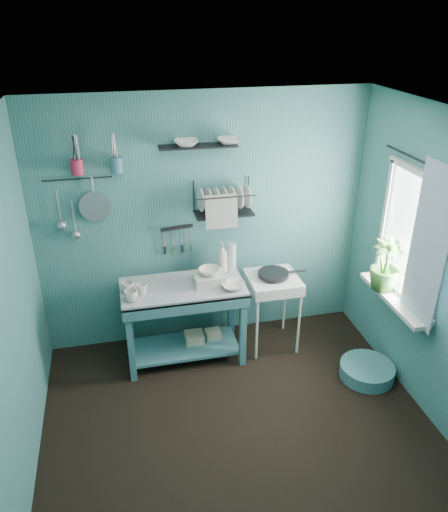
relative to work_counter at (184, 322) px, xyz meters
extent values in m
plane|color=black|center=(0.29, -1.09, -0.41)|extent=(3.20, 3.20, 0.00)
plane|color=silver|center=(0.29, -1.09, 2.09)|extent=(3.20, 3.20, 0.00)
plane|color=#356C6A|center=(0.29, 0.41, 0.84)|extent=(3.20, 0.00, 3.20)
plane|color=#356C6A|center=(0.29, -2.59, 0.84)|extent=(3.20, 0.00, 3.20)
plane|color=#356C6A|center=(-1.31, -1.09, 0.84)|extent=(0.00, 3.00, 3.00)
plane|color=#356C6A|center=(1.89, -1.09, 0.84)|extent=(0.00, 3.00, 3.00)
cube|color=#386D77|center=(0.00, 0.00, 0.00)|extent=(1.16, 0.59, 0.81)
imported|color=silver|center=(-0.48, -0.16, 0.46)|extent=(0.12, 0.12, 0.10)
imported|color=silver|center=(-0.38, -0.06, 0.45)|extent=(0.14, 0.14, 0.09)
imported|color=silver|center=(-0.50, 0.00, 0.46)|extent=(0.17, 0.17, 0.10)
cube|color=beige|center=(0.25, -0.02, 0.46)|extent=(0.28, 0.22, 0.10)
imported|color=silver|center=(0.25, -0.02, 0.54)|extent=(0.20, 0.19, 0.06)
imported|color=beige|center=(0.42, 0.20, 0.56)|extent=(0.11, 0.12, 0.30)
cylinder|color=#A8B5BB|center=(0.52, 0.22, 0.55)|extent=(0.09, 0.09, 0.28)
imported|color=silver|center=(0.45, -0.15, 0.43)|extent=(0.22, 0.22, 0.05)
cube|color=silver|center=(0.89, 0.02, -0.02)|extent=(0.54, 0.54, 0.78)
cylinder|color=black|center=(0.89, 0.02, 0.41)|extent=(0.30, 0.30, 0.03)
cube|color=black|center=(0.02, 0.38, 0.83)|extent=(0.32, 0.07, 0.03)
cube|color=black|center=(0.46, 0.28, 1.13)|extent=(0.56, 0.27, 0.32)
cube|color=black|center=(0.23, 0.31, 1.62)|extent=(0.70, 0.20, 0.01)
imported|color=silver|center=(0.13, 0.31, 1.62)|extent=(0.25, 0.25, 0.05)
imported|color=silver|center=(0.51, 0.31, 1.68)|extent=(0.24, 0.24, 0.05)
cylinder|color=#B62142|center=(-0.82, 0.33, 1.50)|extent=(0.11, 0.11, 0.13)
cylinder|color=#386A75|center=(-0.49, 0.33, 1.50)|extent=(0.11, 0.11, 0.13)
cylinder|color=#A1A3A9|center=(-0.72, 0.36, 1.12)|extent=(0.28, 0.03, 0.28)
cylinder|color=#A1A3A9|center=(-1.03, 0.37, 1.14)|extent=(0.01, 0.01, 0.30)
cylinder|color=#A1A3A9|center=(-0.91, 0.37, 1.03)|extent=(0.01, 0.01, 0.30)
cylinder|color=black|center=(-0.84, 0.38, 1.38)|extent=(0.60, 0.01, 0.01)
plane|color=white|center=(1.87, -0.64, 0.99)|extent=(0.00, 1.10, 1.10)
cube|color=silver|center=(1.79, -0.64, 0.40)|extent=(0.16, 0.95, 0.04)
plane|color=silver|center=(1.81, -0.94, 1.04)|extent=(0.00, 1.35, 1.35)
cylinder|color=black|center=(1.83, -0.64, 1.64)|extent=(0.02, 1.05, 0.02)
imported|color=#3D6E2C|center=(1.76, -0.48, 0.67)|extent=(0.30, 0.30, 0.49)
cube|color=tan|center=(0.10, 0.05, -0.30)|extent=(0.18, 0.18, 0.22)
cube|color=tan|center=(0.30, 0.08, -0.31)|extent=(0.15, 0.15, 0.20)
cylinder|color=teal|center=(1.62, -0.68, -0.34)|extent=(0.51, 0.51, 0.13)
camera|label=1|loc=(-0.51, -4.01, 2.72)|focal=35.00mm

